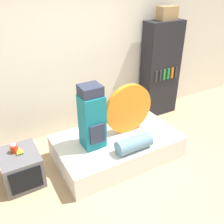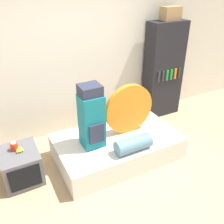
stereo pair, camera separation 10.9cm
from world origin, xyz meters
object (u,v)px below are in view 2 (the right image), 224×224
(bookshelf, at_px, (163,70))
(cardboard_box, at_px, (171,13))
(backpack, at_px, (92,118))
(tent_bag, at_px, (129,109))
(television, at_px, (21,165))
(canister, at_px, (14,146))
(sleeping_roll, at_px, (133,144))

(bookshelf, relative_size, cardboard_box, 5.35)
(backpack, xyz_separation_m, bookshelf, (1.87, 0.85, 0.10))
(backpack, relative_size, tent_bag, 1.18)
(bookshelf, bearing_deg, television, -166.76)
(tent_bag, xyz_separation_m, television, (-1.63, 0.11, -0.52))
(tent_bag, xyz_separation_m, cardboard_box, (1.29, 0.81, 1.18))
(television, distance_m, bookshelf, 3.02)
(canister, height_order, bookshelf, bookshelf)
(bookshelf, height_order, cardboard_box, cardboard_box)
(tent_bag, distance_m, sleeping_roll, 0.57)
(backpack, bearing_deg, bookshelf, 24.40)
(backpack, relative_size, canister, 7.37)
(sleeping_roll, height_order, television, sleeping_roll)
(television, distance_m, canister, 0.30)
(backpack, height_order, sleeping_roll, backpack)
(sleeping_roll, xyz_separation_m, television, (-1.44, 0.57, -0.24))
(backpack, distance_m, tent_bag, 0.64)
(tent_bag, relative_size, cardboard_box, 2.30)
(tent_bag, distance_m, cardboard_box, 1.92)
(backpack, relative_size, television, 1.55)
(canister, bearing_deg, backpack, -13.46)
(tent_bag, height_order, bookshelf, bookshelf)
(sleeping_roll, distance_m, canister, 1.60)
(backpack, distance_m, canister, 1.10)
(tent_bag, relative_size, television, 1.32)
(television, height_order, bookshelf, bookshelf)
(canister, bearing_deg, sleeping_roll, -23.54)
(sleeping_roll, height_order, cardboard_box, cardboard_box)
(canister, bearing_deg, cardboard_box, 11.90)
(tent_bag, xyz_separation_m, bookshelf, (1.24, 0.79, 0.16))
(television, distance_m, cardboard_box, 3.45)
(tent_bag, relative_size, canister, 6.27)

